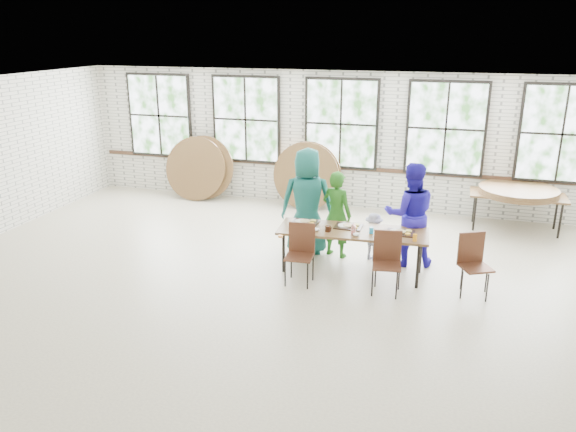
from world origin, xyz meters
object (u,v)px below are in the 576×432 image
at_px(chair_near_left, 301,248).
at_px(chair_near_right, 387,257).
at_px(dining_table, 353,233).
at_px(storage_table, 518,197).

bearing_deg(chair_near_left, chair_near_right, -1.78).
xyz_separation_m(dining_table, chair_near_left, (-0.72, -0.56, -0.13)).
height_order(chair_near_left, storage_table, chair_near_left).
height_order(chair_near_right, storage_table, chair_near_right).
relative_size(chair_near_left, chair_near_right, 1.00).
distance_m(chair_near_left, storage_table, 4.96).
bearing_deg(storage_table, dining_table, -131.83).
height_order(dining_table, storage_table, same).
height_order(dining_table, chair_near_left, chair_near_left).
relative_size(dining_table, chair_near_left, 2.58).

